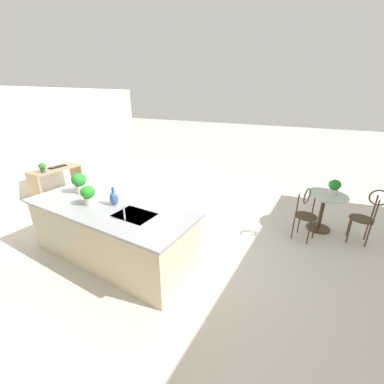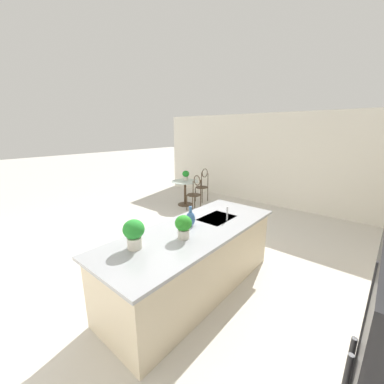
{
  "view_description": "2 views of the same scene",
  "coord_description": "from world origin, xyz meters",
  "px_view_note": "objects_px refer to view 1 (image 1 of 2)",
  "views": [
    {
      "loc": [
        -2.47,
        3.04,
        2.47
      ],
      "look_at": [
        -0.53,
        -0.29,
        0.93
      ],
      "focal_mm": 22.39,
      "sensor_mm": 36.0,
      "label": 1
    },
    {
      "loc": [
        2.6,
        2.75,
        2.23
      ],
      "look_at": [
        -1.13,
        -0.39,
        0.94
      ],
      "focal_mm": 22.12,
      "sensor_mm": 36.0,
      "label": 2
    }
  ],
  "objects_px": {
    "potted_plant_counter_far": "(79,182)",
    "vase_on_counter": "(114,198)",
    "potted_plant_on_table": "(335,186)",
    "bistro_table": "(322,209)",
    "chair_by_island": "(367,214)",
    "writing_desk": "(56,177)",
    "keyboard": "(57,167)",
    "potted_plant_counter_near": "(88,194)",
    "potted_plant_on_desk": "(42,167)",
    "chair_near_window": "(306,212)"
  },
  "relations": [
    {
      "from": "chair_by_island",
      "to": "potted_plant_counter_near",
      "type": "bearing_deg",
      "value": 34.57
    },
    {
      "from": "chair_by_island",
      "to": "potted_plant_counter_near",
      "type": "xyz_separation_m",
      "value": [
        3.83,
        2.64,
        0.52
      ]
    },
    {
      "from": "vase_on_counter",
      "to": "potted_plant_counter_near",
      "type": "bearing_deg",
      "value": 27.85
    },
    {
      "from": "potted_plant_on_table",
      "to": "vase_on_counter",
      "type": "height_order",
      "value": "vase_on_counter"
    },
    {
      "from": "potted_plant_on_table",
      "to": "writing_desk",
      "type": "bearing_deg",
      "value": 14.18
    },
    {
      "from": "potted_plant_counter_far",
      "to": "bistro_table",
      "type": "bearing_deg",
      "value": -145.57
    },
    {
      "from": "writing_desk",
      "to": "keyboard",
      "type": "height_order",
      "value": "keyboard"
    },
    {
      "from": "chair_by_island",
      "to": "potted_plant_on_table",
      "type": "height_order",
      "value": "chair_by_island"
    },
    {
      "from": "bistro_table",
      "to": "chair_near_window",
      "type": "relative_size",
      "value": 0.77
    },
    {
      "from": "chair_by_island",
      "to": "keyboard",
      "type": "height_order",
      "value": "chair_by_island"
    },
    {
      "from": "potted_plant_counter_near",
      "to": "vase_on_counter",
      "type": "relative_size",
      "value": 1.04
    },
    {
      "from": "chair_near_window",
      "to": "keyboard",
      "type": "distance_m",
      "value": 6.03
    },
    {
      "from": "writing_desk",
      "to": "potted_plant_on_table",
      "type": "xyz_separation_m",
      "value": [
        -6.31,
        -1.6,
        0.4
      ]
    },
    {
      "from": "potted_plant_counter_far",
      "to": "potted_plant_counter_near",
      "type": "distance_m",
      "value": 0.61
    },
    {
      "from": "chair_by_island",
      "to": "potted_plant_counter_far",
      "type": "bearing_deg",
      "value": 28.58
    },
    {
      "from": "chair_near_window",
      "to": "potted_plant_on_table",
      "type": "relative_size",
      "value": 3.53
    },
    {
      "from": "keyboard",
      "to": "potted_plant_on_table",
      "type": "bearing_deg",
      "value": -166.72
    },
    {
      "from": "chair_by_island",
      "to": "potted_plant_on_desk",
      "type": "xyz_separation_m",
      "value": [
        6.76,
        1.72,
        0.3
      ]
    },
    {
      "from": "potted_plant_on_table",
      "to": "potted_plant_on_desk",
      "type": "xyz_separation_m",
      "value": [
        6.19,
        1.95,
        -0.04
      ]
    },
    {
      "from": "chair_near_window",
      "to": "keyboard",
      "type": "height_order",
      "value": "chair_near_window"
    },
    {
      "from": "potted_plant_counter_far",
      "to": "vase_on_counter",
      "type": "distance_m",
      "value": 0.91
    },
    {
      "from": "chair_by_island",
      "to": "writing_desk",
      "type": "xyz_separation_m",
      "value": [
        6.88,
        1.37,
        -0.06
      ]
    },
    {
      "from": "chair_near_window",
      "to": "chair_by_island",
      "type": "distance_m",
      "value": 1.03
    },
    {
      "from": "potted_plant_on_table",
      "to": "chair_by_island",
      "type": "bearing_deg",
      "value": 158.72
    },
    {
      "from": "potted_plant_counter_far",
      "to": "writing_desk",
      "type": "bearing_deg",
      "value": -22.03
    },
    {
      "from": "bistro_table",
      "to": "potted_plant_on_table",
      "type": "relative_size",
      "value": 2.71
    },
    {
      "from": "bistro_table",
      "to": "potted_plant_on_desk",
      "type": "xyz_separation_m",
      "value": [
        6.08,
        1.87,
        0.43
      ]
    },
    {
      "from": "chair_near_window",
      "to": "potted_plant_on_table",
      "type": "height_order",
      "value": "chair_near_window"
    },
    {
      "from": "potted_plant_counter_near",
      "to": "potted_plant_on_desk",
      "type": "relative_size",
      "value": 1.28
    },
    {
      "from": "keyboard",
      "to": "potted_plant_counter_far",
      "type": "distance_m",
      "value": 2.78
    },
    {
      "from": "chair_by_island",
      "to": "potted_plant_counter_far",
      "type": "height_order",
      "value": "potted_plant_counter_far"
    },
    {
      "from": "writing_desk",
      "to": "vase_on_counter",
      "type": "height_order",
      "value": "vase_on_counter"
    },
    {
      "from": "keyboard",
      "to": "potted_plant_counter_far",
      "type": "bearing_deg",
      "value": 156.2
    },
    {
      "from": "keyboard",
      "to": "potted_plant_on_table",
      "type": "distance_m",
      "value": 6.51
    },
    {
      "from": "chair_by_island",
      "to": "potted_plant_counter_far",
      "type": "xyz_separation_m",
      "value": [
        4.38,
        2.39,
        0.54
      ]
    },
    {
      "from": "writing_desk",
      "to": "potted_plant_counter_far",
      "type": "height_order",
      "value": "potted_plant_counter_far"
    },
    {
      "from": "potted_plant_counter_near",
      "to": "potted_plant_on_desk",
      "type": "xyz_separation_m",
      "value": [
        2.93,
        -0.92,
        -0.22
      ]
    },
    {
      "from": "bistro_table",
      "to": "keyboard",
      "type": "relative_size",
      "value": 1.82
    },
    {
      "from": "keyboard",
      "to": "potted_plant_counter_near",
      "type": "bearing_deg",
      "value": 156.03
    },
    {
      "from": "potted_plant_on_table",
      "to": "potted_plant_counter_far",
      "type": "distance_m",
      "value": 4.63
    },
    {
      "from": "bistro_table",
      "to": "potted_plant_on_table",
      "type": "height_order",
      "value": "potted_plant_on_table"
    },
    {
      "from": "writing_desk",
      "to": "potted_plant_on_table",
      "type": "height_order",
      "value": "potted_plant_on_table"
    },
    {
      "from": "bistro_table",
      "to": "chair_near_window",
      "type": "xyz_separation_m",
      "value": [
        0.25,
        0.59,
        0.13
      ]
    },
    {
      "from": "bistro_table",
      "to": "potted_plant_counter_near",
      "type": "relative_size",
      "value": 2.68
    },
    {
      "from": "potted_plant_on_table",
      "to": "vase_on_counter",
      "type": "distance_m",
      "value": 3.96
    },
    {
      "from": "potted_plant_counter_far",
      "to": "keyboard",
      "type": "bearing_deg",
      "value": -23.8
    },
    {
      "from": "potted_plant_counter_far",
      "to": "vase_on_counter",
      "type": "height_order",
      "value": "potted_plant_counter_far"
    },
    {
      "from": "writing_desk",
      "to": "potted_plant_counter_far",
      "type": "distance_m",
      "value": 2.76
    },
    {
      "from": "potted_plant_counter_far",
      "to": "potted_plant_counter_near",
      "type": "height_order",
      "value": "potted_plant_counter_far"
    },
    {
      "from": "bistro_table",
      "to": "potted_plant_on_desk",
      "type": "bearing_deg",
      "value": 17.12
    }
  ]
}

